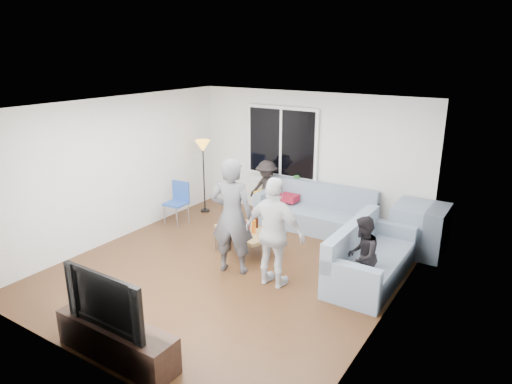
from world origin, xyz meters
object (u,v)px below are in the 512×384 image
Objects in this scene: side_chair at (176,204)px; spectator_right at (362,256)px; player_left at (232,216)px; spectator_back at (266,189)px; floor_lamp at (204,177)px; player_right at (275,233)px; tv_console at (117,340)px; television at (112,297)px; coffee_table at (246,240)px; sofa_right_section at (372,253)px; sofa_back_section at (314,208)px.

side_chair is 0.74× the size of spectator_right.
spectator_back is (-0.80, 2.35, -0.31)m from player_left.
floor_lamp is 4.34m from spectator_right.
player_right reaches higher than spectator_back.
side_chair is at bearing -130.44° from spectator_back.
side_chair is 4.16m from tv_console.
side_chair is 0.54× the size of tv_console.
floor_lamp is at bearing 117.07° from television.
coffee_table is 0.71× the size of floor_lamp.
player_left is (-1.95, -0.93, 0.50)m from sofa_right_section.
spectator_right is at bearing -7.43° from coffee_table.
player_left is 0.79m from player_right.
player_right reaches higher than sofa_back_section.
floor_lamp is 4.97m from tv_console.
player_right is 2.87m from spectator_back.
spectator_right reaches higher than tv_console.
player_right is at bearing -76.20° from spectator_right.
coffee_table is 0.95× the size of spectator_right.
sofa_back_section is 2.50m from spectator_right.
tv_console is (-0.66, -2.42, -0.61)m from player_right.
sofa_back_section is 4.78m from tv_console.
side_chair is 3.12m from player_right.
tv_console is at bearing -62.93° from floor_lamp.
coffee_table is at bearing -108.44° from sofa_back_section.
spectator_right is 3.44m from tv_console.
player_right is (-1.17, -0.96, 0.41)m from sofa_right_section.
player_right is 1.42× the size of television.
sofa_right_section is 1.57m from player_right.
coffee_table is at bearing -35.81° from player_right.
television is (0.12, -2.45, -0.15)m from player_left.
sofa_back_section is at bearing -77.37° from player_right.
sofa_right_section is at bearing -40.25° from sofa_back_section.
tv_console is (0.35, -3.18, 0.02)m from coffee_table.
spectator_right reaches higher than sofa_back_section.
floor_lamp is (-4.07, 1.01, 0.36)m from sofa_right_section.
side_chair is at bearing -43.24° from player_left.
tv_console is (-0.18, -4.77, -0.20)m from sofa_back_section.
sofa_back_section and sofa_right_section have the same top height.
tv_console is 0.56m from television.
sofa_back_section is 1.25× the size of player_left.
spectator_back is (-0.58, 1.62, 0.41)m from coffee_table.
side_chair is at bearing -90.00° from floor_lamp.
sofa_right_section is 2.33× the size of side_chair.
spectator_right reaches higher than side_chair.
coffee_table is 3.25m from television.
player_right is at bearing 74.78° from television.
side_chair is 0.70× the size of spectator_back.
player_left reaches higher than spectator_right.
sofa_right_section is at bearing 61.65° from tv_console.
sofa_back_section is 4.79m from television.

